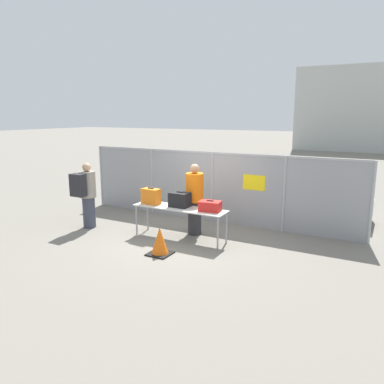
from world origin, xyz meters
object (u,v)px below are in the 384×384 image
(suitcase_black, at_px, (180,200))
(security_worker_near, at_px, (195,198))
(suitcase_orange, at_px, (151,196))
(inspection_table, at_px, (180,210))
(suitcase_red, at_px, (210,206))
(traveler_hooded, at_px, (86,193))
(traffic_cone, at_px, (160,242))
(utility_trailer, at_px, (320,207))

(suitcase_black, xyz_separation_m, security_worker_near, (0.17, 0.44, -0.04))
(suitcase_black, bearing_deg, suitcase_orange, -173.77)
(suitcase_orange, xyz_separation_m, suitcase_black, (0.77, 0.08, -0.02))
(inspection_table, xyz_separation_m, security_worker_near, (0.13, 0.50, 0.20))
(suitcase_red, xyz_separation_m, security_worker_near, (-0.64, 0.45, 0.02))
(inspection_table, distance_m, suitcase_black, 0.25)
(suitcase_black, height_order, security_worker_near, security_worker_near)
(traveler_hooded, bearing_deg, traffic_cone, -13.09)
(suitcase_orange, xyz_separation_m, traveler_hooded, (-1.80, -0.36, -0.02))
(suitcase_red, height_order, traveler_hooded, traveler_hooded)
(security_worker_near, relative_size, traffic_cone, 2.93)
(suitcase_orange, bearing_deg, security_worker_near, 28.87)
(security_worker_near, bearing_deg, traffic_cone, 103.62)
(traffic_cone, bearing_deg, security_worker_near, 90.13)
(suitcase_orange, xyz_separation_m, suitcase_red, (1.59, 0.07, -0.08))
(suitcase_orange, xyz_separation_m, utility_trailer, (3.48, 3.39, -0.60))
(suitcase_red, distance_m, traveler_hooded, 3.41)
(inspection_table, distance_m, suitcase_orange, 0.85)
(suitcase_orange, distance_m, suitcase_black, 0.78)
(suitcase_black, xyz_separation_m, utility_trailer, (2.71, 3.30, -0.58))
(suitcase_black, distance_m, traveler_hooded, 2.61)
(inspection_table, xyz_separation_m, utility_trailer, (2.66, 3.37, -0.35))
(suitcase_black, height_order, utility_trailer, suitcase_black)
(suitcase_black, height_order, traffic_cone, suitcase_black)
(suitcase_orange, relative_size, suitcase_black, 1.02)
(security_worker_near, bearing_deg, utility_trailer, -117.98)
(traveler_hooded, bearing_deg, inspection_table, 9.56)
(security_worker_near, xyz_separation_m, utility_trailer, (2.53, 2.87, -0.55))
(traffic_cone, bearing_deg, traveler_hooded, 165.47)
(suitcase_black, distance_m, security_worker_near, 0.47)
(suitcase_red, xyz_separation_m, utility_trailer, (1.89, 3.32, -0.52))
(traveler_hooded, xyz_separation_m, security_worker_near, (2.74, 0.88, -0.03))
(inspection_table, height_order, traveler_hooded, traveler_hooded)
(suitcase_orange, xyz_separation_m, traffic_cone, (0.95, -1.07, -0.69))
(utility_trailer, height_order, traffic_cone, utility_trailer)
(inspection_table, xyz_separation_m, suitcase_orange, (-0.81, -0.02, 0.25))
(traveler_hooded, distance_m, utility_trailer, 6.49)
(suitcase_black, relative_size, traveler_hooded, 0.27)
(suitcase_red, bearing_deg, traffic_cone, -119.30)
(traveler_hooded, bearing_deg, security_worker_near, 19.19)
(security_worker_near, bearing_deg, inspection_table, 89.06)
(suitcase_red, bearing_deg, traveler_hooded, -172.82)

